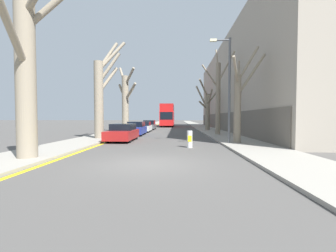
{
  "coord_description": "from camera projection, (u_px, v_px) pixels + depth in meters",
  "views": [
    {
      "loc": [
        1.18,
        -8.74,
        1.82
      ],
      "look_at": [
        -0.5,
        32.17,
        0.29
      ],
      "focal_mm": 24.0,
      "sensor_mm": 36.0,
      "label": 1
    }
  ],
  "objects": [
    {
      "name": "ground_plane",
      "position": [
        147.0,
        164.0,
        8.85
      ],
      "size": [
        300.0,
        300.0,
        0.0
      ],
      "primitive_type": "plane",
      "color": "#4C4947"
    },
    {
      "name": "double_decker_bus",
      "position": [
        168.0,
        114.0,
        46.36
      ],
      "size": [
        2.61,
        10.95,
        4.41
      ],
      "color": "red",
      "rests_on": "ground"
    },
    {
      "name": "building_facade_right",
      "position": [
        256.0,
        88.0,
        31.95
      ],
      "size": [
        10.08,
        41.27,
        12.18
      ],
      "color": "#9E9384",
      "rests_on": "ground"
    },
    {
      "name": "street_tree_left_0",
      "position": [
        27.0,
        72.0,
        9.37
      ],
      "size": [
        3.11,
        3.27,
        8.1
      ],
      "color": "gray",
      "rests_on": "ground"
    },
    {
      "name": "lamp_post",
      "position": [
        228.0,
        85.0,
        14.95
      ],
      "size": [
        1.4,
        0.2,
        7.11
      ],
      "color": "#4C4F54",
      "rests_on": "ground"
    },
    {
      "name": "parked_car_1",
      "position": [
        136.0,
        129.0,
        23.35
      ],
      "size": [
        1.71,
        4.33,
        1.4
      ],
      "color": "navy",
      "rests_on": "ground"
    },
    {
      "name": "parked_car_2",
      "position": [
        144.0,
        127.0,
        28.73
      ],
      "size": [
        1.74,
        4.06,
        1.3
      ],
      "color": "silver",
      "rests_on": "ground"
    },
    {
      "name": "parked_car_3",
      "position": [
        149.0,
        125.0,
        34.31
      ],
      "size": [
        1.81,
        4.36,
        1.42
      ],
      "color": "#4C5156",
      "rests_on": "ground"
    },
    {
      "name": "sidewalk_right",
      "position": [
        195.0,
        124.0,
        58.53
      ],
      "size": [
        3.2,
        120.0,
        0.12
      ],
      "primitive_type": "cube",
      "color": "gray",
      "rests_on": "ground"
    },
    {
      "name": "kerb_line_stripe",
      "position": [
        157.0,
        125.0,
        58.93
      ],
      "size": [
        0.24,
        120.0,
        0.01
      ],
      "primitive_type": "cube",
      "color": "yellow",
      "rests_on": "ground"
    },
    {
      "name": "traffic_bollard",
      "position": [
        190.0,
        139.0,
        13.6
      ],
      "size": [
        0.32,
        0.34,
        1.03
      ],
      "color": "white",
      "rests_on": "ground"
    },
    {
      "name": "street_tree_left_1",
      "position": [
        101.0,
        94.0,
        18.73
      ],
      "size": [
        2.42,
        2.04,
        8.44
      ],
      "color": "gray",
      "rests_on": "ground"
    },
    {
      "name": "street_tree_right_0",
      "position": [
        239.0,
        101.0,
        15.32
      ],
      "size": [
        2.74,
        3.58,
        6.63
      ],
      "color": "gray",
      "rests_on": "ground"
    },
    {
      "name": "street_tree_right_2",
      "position": [
        207.0,
        108.0,
        31.35
      ],
      "size": [
        3.19,
        3.14,
        6.99
      ],
      "color": "gray",
      "rests_on": "ground"
    },
    {
      "name": "sidewalk_left",
      "position": [
        151.0,
        124.0,
        59.0
      ],
      "size": [
        3.2,
        120.0,
        0.12
      ],
      "primitive_type": "cube",
      "color": "gray",
      "rests_on": "ground"
    },
    {
      "name": "parked_car_0",
      "position": [
        123.0,
        133.0,
        17.62
      ],
      "size": [
        1.87,
        4.38,
        1.34
      ],
      "color": "maroon",
      "rests_on": "ground"
    },
    {
      "name": "street_tree_left_2",
      "position": [
        126.0,
        101.0,
        28.13
      ],
      "size": [
        2.92,
        3.74,
        8.36
      ],
      "color": "gray",
      "rests_on": "ground"
    },
    {
      "name": "street_tree_right_1",
      "position": [
        218.0,
        94.0,
        22.92
      ],
      "size": [
        3.2,
        3.1,
        9.02
      ],
      "color": "gray",
      "rests_on": "ground"
    }
  ]
}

